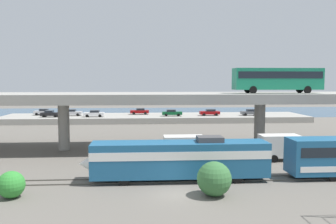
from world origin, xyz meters
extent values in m
plane|color=#605B54|center=(0.00, 0.00, 0.00)|extent=(260.00, 260.00, 0.00)
cube|color=#59544C|center=(0.00, 3.23, 0.06)|extent=(110.00, 0.12, 0.12)
cube|color=#59544C|center=(0.00, 4.77, 0.06)|extent=(110.00, 0.12, 0.12)
cube|color=#1E5984|center=(0.66, 4.00, 2.08)|extent=(16.53, 3.00, 3.20)
cube|color=white|center=(0.66, 4.00, 2.66)|extent=(16.53, 3.04, 0.77)
cone|color=white|center=(-7.61, 4.00, 1.76)|extent=(2.25, 2.85, 2.85)
cube|color=black|center=(-5.92, 4.00, 2.98)|extent=(2.25, 2.70, 1.02)
cube|color=#3F3F42|center=(3.47, 4.00, 3.93)|extent=(2.40, 1.80, 0.50)
cylinder|color=black|center=(-4.51, 2.65, 0.48)|extent=(0.96, 0.18, 0.96)
cylinder|color=black|center=(-4.51, 5.35, 0.48)|extent=(0.96, 0.18, 0.96)
cylinder|color=black|center=(5.82, 2.65, 0.48)|extent=(0.96, 0.18, 0.96)
cylinder|color=black|center=(5.82, 5.35, 0.48)|extent=(0.96, 0.18, 0.96)
cylinder|color=black|center=(14.94, 2.65, 0.46)|extent=(0.92, 0.18, 0.92)
cylinder|color=black|center=(14.94, 5.35, 0.46)|extent=(0.92, 0.18, 0.92)
cube|color=gray|center=(0.00, 20.00, 7.08)|extent=(96.00, 11.08, 1.28)
cylinder|color=gray|center=(-13.60, 20.00, 3.22)|extent=(1.50, 1.50, 6.44)
cylinder|color=gray|center=(13.60, 20.00, 3.22)|extent=(1.50, 1.50, 6.44)
cube|color=#197A56|center=(15.49, 18.66, 9.67)|extent=(12.00, 2.55, 2.90)
cube|color=black|center=(15.49, 18.66, 10.19)|extent=(11.52, 2.59, 0.93)
cube|color=black|center=(9.54, 18.66, 10.02)|extent=(0.08, 2.30, 1.74)
cylinder|color=black|center=(11.77, 17.45, 8.22)|extent=(1.00, 0.26, 1.00)
cylinder|color=black|center=(11.77, 19.87, 8.22)|extent=(1.00, 0.26, 1.00)
cylinder|color=black|center=(19.21, 17.45, 8.22)|extent=(1.00, 0.26, 1.00)
cylinder|color=black|center=(19.21, 19.87, 8.22)|extent=(1.00, 0.26, 1.00)
cube|color=navy|center=(16.76, 11.74, 1.44)|extent=(2.00, 2.30, 2.00)
cube|color=silver|center=(13.26, 11.74, 1.74)|extent=(4.60, 2.30, 2.60)
cylinder|color=black|center=(16.47, 12.84, 0.44)|extent=(0.88, 0.28, 0.88)
cylinder|color=black|center=(16.47, 10.65, 0.44)|extent=(0.88, 0.28, 0.88)
cylinder|color=black|center=(12.25, 12.84, 0.44)|extent=(0.88, 0.28, 0.88)
cylinder|color=black|center=(12.25, 10.65, 0.44)|extent=(0.88, 0.28, 0.88)
cube|color=navy|center=(5.38, 11.74, 1.44)|extent=(2.00, 2.30, 2.00)
cube|color=silver|center=(1.88, 11.74, 1.74)|extent=(4.60, 2.30, 2.60)
cylinder|color=black|center=(5.09, 12.84, 0.44)|extent=(0.88, 0.28, 0.88)
cylinder|color=black|center=(5.09, 10.65, 0.44)|extent=(0.88, 0.28, 0.88)
cylinder|color=black|center=(0.87, 12.84, 0.44)|extent=(0.88, 0.28, 0.88)
cylinder|color=black|center=(0.87, 10.65, 0.44)|extent=(0.88, 0.28, 0.88)
cube|color=gray|center=(0.00, 55.00, 0.65)|extent=(71.07, 13.84, 1.31)
cube|color=black|center=(-23.77, 52.28, 1.98)|extent=(4.04, 1.79, 0.70)
cube|color=#1E232B|center=(-23.98, 52.28, 2.57)|extent=(1.78, 1.58, 0.48)
cylinder|color=black|center=(-22.52, 53.13, 1.63)|extent=(0.64, 0.20, 0.64)
cylinder|color=black|center=(-22.52, 51.43, 1.63)|extent=(0.64, 0.20, 0.64)
cylinder|color=black|center=(-25.03, 53.13, 1.63)|extent=(0.64, 0.20, 0.64)
cylinder|color=black|center=(-25.03, 51.43, 1.63)|extent=(0.64, 0.20, 0.64)
cube|color=silver|center=(-14.00, 51.93, 1.98)|extent=(4.55, 1.75, 0.70)
cube|color=#1E232B|center=(-13.77, 51.93, 2.57)|extent=(2.00, 1.54, 0.48)
cylinder|color=black|center=(-15.41, 51.10, 1.63)|extent=(0.64, 0.20, 0.64)
cylinder|color=black|center=(-15.41, 52.76, 1.63)|extent=(0.64, 0.20, 0.64)
cylinder|color=black|center=(-12.58, 51.10, 1.63)|extent=(0.64, 0.20, 0.64)
cylinder|color=black|center=(-12.58, 52.76, 1.63)|extent=(0.64, 0.20, 0.64)
cube|color=#515459|center=(22.24, 52.69, 1.98)|extent=(4.30, 1.71, 0.70)
cube|color=#1E232B|center=(22.45, 52.69, 2.57)|extent=(1.89, 1.51, 0.48)
cylinder|color=black|center=(20.91, 51.88, 1.63)|extent=(0.64, 0.20, 0.64)
cylinder|color=black|center=(20.91, 53.51, 1.63)|extent=(0.64, 0.20, 0.64)
cylinder|color=black|center=(23.57, 51.88, 1.63)|extent=(0.64, 0.20, 0.64)
cylinder|color=black|center=(23.57, 53.51, 1.63)|extent=(0.64, 0.20, 0.64)
cube|color=#0C4C26|center=(3.80, 52.61, 1.98)|extent=(4.59, 1.72, 0.70)
cube|color=#1E232B|center=(3.57, 52.61, 2.57)|extent=(2.02, 1.51, 0.48)
cylinder|color=black|center=(5.23, 53.43, 1.63)|extent=(0.64, 0.20, 0.64)
cylinder|color=black|center=(5.23, 51.80, 1.63)|extent=(0.64, 0.20, 0.64)
cylinder|color=black|center=(2.38, 53.43, 1.63)|extent=(0.64, 0.20, 0.64)
cylinder|color=black|center=(2.38, 51.80, 1.63)|extent=(0.64, 0.20, 0.64)
cube|color=#B7B7BC|center=(-19.36, 54.85, 1.98)|extent=(4.36, 1.71, 0.70)
cube|color=#1E232B|center=(-19.58, 54.85, 2.57)|extent=(1.92, 1.50, 0.48)
cylinder|color=black|center=(-18.01, 55.66, 1.63)|extent=(0.64, 0.20, 0.64)
cylinder|color=black|center=(-18.01, 54.04, 1.63)|extent=(0.64, 0.20, 0.64)
cylinder|color=black|center=(-20.71, 55.66, 1.63)|extent=(0.64, 0.20, 0.64)
cylinder|color=black|center=(-20.71, 54.04, 1.63)|extent=(0.64, 0.20, 0.64)
cube|color=maroon|center=(12.70, 53.22, 1.98)|extent=(4.65, 1.81, 0.70)
cube|color=#1E232B|center=(12.93, 53.22, 2.57)|extent=(2.05, 1.59, 0.48)
cylinder|color=black|center=(11.26, 52.36, 1.63)|extent=(0.64, 0.20, 0.64)
cylinder|color=black|center=(11.26, 54.08, 1.63)|extent=(0.64, 0.20, 0.64)
cylinder|color=black|center=(14.14, 52.36, 1.63)|extent=(0.64, 0.20, 0.64)
cylinder|color=black|center=(14.14, 54.08, 1.63)|extent=(0.64, 0.20, 0.64)
cube|color=#B7B7BC|center=(-26.65, 56.95, 1.98)|extent=(4.11, 1.83, 0.70)
cube|color=#1E232B|center=(-26.45, 56.95, 2.57)|extent=(1.81, 1.61, 0.48)
cylinder|color=black|center=(-27.93, 56.08, 1.63)|extent=(0.64, 0.20, 0.64)
cylinder|color=black|center=(-27.93, 57.82, 1.63)|extent=(0.64, 0.20, 0.64)
cylinder|color=black|center=(-25.38, 56.08, 1.63)|extent=(0.64, 0.20, 0.64)
cylinder|color=black|center=(-25.38, 57.82, 1.63)|extent=(0.64, 0.20, 0.64)
cube|color=maroon|center=(-3.76, 57.27, 1.98)|extent=(4.47, 1.81, 0.70)
cube|color=#1E232B|center=(-3.54, 57.27, 2.57)|extent=(1.97, 1.59, 0.48)
cylinder|color=black|center=(-5.15, 56.41, 1.63)|extent=(0.64, 0.20, 0.64)
cylinder|color=black|center=(-5.15, 58.13, 1.63)|extent=(0.64, 0.20, 0.64)
cylinder|color=black|center=(-2.37, 56.41, 1.63)|extent=(0.64, 0.20, 0.64)
cylinder|color=black|center=(-2.37, 58.13, 1.63)|extent=(0.64, 0.20, 0.64)
cube|color=#2D5170|center=(0.00, 78.00, 0.00)|extent=(140.00, 36.00, 0.01)
sphere|color=#308732|center=(-13.38, -0.06, 1.09)|extent=(2.18, 2.18, 2.18)
sphere|color=#356937|center=(2.98, -0.68, 1.42)|extent=(2.85, 2.85, 2.85)
camera|label=1|loc=(-2.72, -28.59, 9.37)|focal=37.82mm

